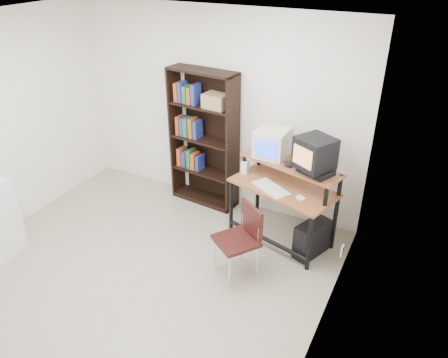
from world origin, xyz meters
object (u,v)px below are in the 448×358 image
at_px(computer_desk, 284,189).
at_px(crt_tv, 315,153).
at_px(bookshelf, 205,137).
at_px(pc_tower, 312,239).
at_px(school_chair, 242,234).
at_px(crt_monitor, 272,143).

bearing_deg(computer_desk, crt_tv, 15.84).
bearing_deg(bookshelf, pc_tower, -11.81).
bearing_deg(school_chair, crt_tv, 93.90).
xyz_separation_m(school_chair, bookshelf, (-1.11, 1.19, 0.44)).
height_order(computer_desk, crt_tv, crt_tv).
height_order(crt_tv, school_chair, crt_tv).
height_order(school_chair, bookshelf, bookshelf).
height_order(crt_monitor, pc_tower, crt_monitor).
relative_size(computer_desk, school_chair, 1.62).
distance_m(crt_monitor, pc_tower, 1.20).
bearing_deg(computer_desk, pc_tower, -2.57).
xyz_separation_m(computer_desk, school_chair, (-0.17, -0.80, -0.18)).
bearing_deg(crt_monitor, computer_desk, -37.21).
xyz_separation_m(computer_desk, crt_tv, (0.31, 0.00, 0.53)).
distance_m(school_chair, bookshelf, 1.68).
relative_size(crt_tv, school_chair, 0.60).
bearing_deg(pc_tower, computer_desk, -176.70).
distance_m(pc_tower, school_chair, 0.94).
bearing_deg(pc_tower, school_chair, -110.27).
distance_m(computer_desk, crt_tv, 0.62).
relative_size(computer_desk, bookshelf, 0.72).
distance_m(crt_tv, school_chair, 1.18).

